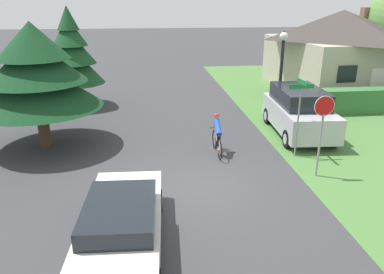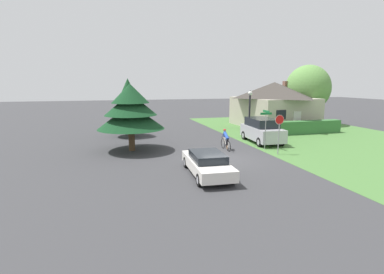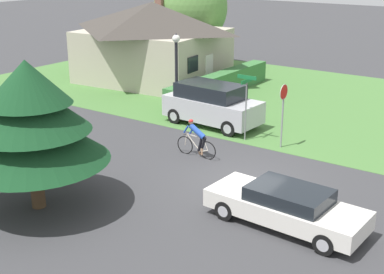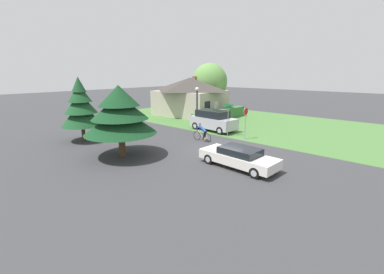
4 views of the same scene
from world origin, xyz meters
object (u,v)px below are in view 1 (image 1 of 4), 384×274
object	(u,v)px
street_lamp	(282,64)
conifer_tall_near	(36,72)
sedan_left_lane	(121,225)
conifer_tall_far	(71,54)
street_name_sign	(300,105)
cyclist	(217,135)
cottage_house	(339,49)
parked_suv_right	(299,111)
stop_sign	(322,122)

from	to	relation	value
street_lamp	conifer_tall_near	bearing A→B (deg)	-168.50
sedan_left_lane	conifer_tall_far	xyz separation A→B (m)	(-3.18, 12.90, 2.15)
conifer_tall_near	street_name_sign	bearing A→B (deg)	-13.10
cyclist	street_lamp	world-z (taller)	street_lamp
sedan_left_lane	street_name_sign	size ratio (longest dim) A/B	1.69
cottage_house	street_name_sign	bearing A→B (deg)	-127.65
conifer_tall_near	sedan_left_lane	bearing A→B (deg)	-64.21
parked_suv_right	conifer_tall_far	size ratio (longest dim) A/B	0.90
parked_suv_right	conifer_tall_near	xyz separation A→B (m)	(-10.40, -0.20, 1.93)
cottage_house	parked_suv_right	bearing A→B (deg)	-130.10
cyclist	conifer_tall_far	bearing A→B (deg)	40.57
street_name_sign	conifer_tall_far	size ratio (longest dim) A/B	0.55
street_name_sign	stop_sign	bearing A→B (deg)	-87.46
sedan_left_lane	stop_sign	size ratio (longest dim) A/B	1.79
conifer_tall_near	cyclist	bearing A→B (deg)	-13.46
conifer_tall_near	cottage_house	bearing A→B (deg)	27.35
cottage_house	street_lamp	bearing A→B (deg)	-138.53
cottage_house	sedan_left_lane	size ratio (longest dim) A/B	1.90
street_lamp	conifer_tall_far	bearing A→B (deg)	158.95
cyclist	conifer_tall_far	world-z (taller)	conifer_tall_far
sedan_left_lane	stop_sign	bearing A→B (deg)	-59.91
sedan_left_lane	cyclist	world-z (taller)	cyclist
parked_suv_right	street_name_sign	distance (m)	2.76
sedan_left_lane	cyclist	distance (m)	6.29
stop_sign	conifer_tall_near	distance (m)	10.27
cottage_house	conifer_tall_far	bearing A→B (deg)	-176.14
street_lamp	conifer_tall_far	size ratio (longest dim) A/B	0.80
stop_sign	street_lamp	xyz separation A→B (m)	(0.71, 5.93, 0.85)
sedan_left_lane	street_lamp	xyz separation A→B (m)	(6.79, 9.06, 2.08)
parked_suv_right	street_lamp	distance (m)	2.56
stop_sign	street_lamp	distance (m)	6.03
cyclist	stop_sign	xyz separation A→B (m)	(2.88, -2.29, 1.15)
cottage_house	street_name_sign	distance (m)	12.55
street_name_sign	cottage_house	bearing A→B (deg)	57.24
sedan_left_lane	conifer_tall_near	xyz separation A→B (m)	(-3.38, 6.99, 2.29)
cottage_house	stop_sign	world-z (taller)	cottage_house
sedan_left_lane	parked_suv_right	bearing A→B (deg)	-41.49
parked_suv_right	cyclist	bearing A→B (deg)	118.10
street_name_sign	conifer_tall_near	distance (m)	9.68
sedan_left_lane	parked_suv_right	distance (m)	10.06
conifer_tall_near	stop_sign	bearing A→B (deg)	-22.22
sedan_left_lane	cyclist	bearing A→B (deg)	-27.73
cyclist	stop_sign	world-z (taller)	stop_sign
street_name_sign	conifer_tall_far	xyz separation A→B (m)	(-9.18, 8.09, 0.82)
street_lamp	street_name_sign	xyz separation A→B (m)	(-0.78, -4.25, -0.76)
cottage_house	street_lamp	xyz separation A→B (m)	(-6.00, -6.29, 0.20)
stop_sign	cottage_house	bearing A→B (deg)	-117.61
cyclist	stop_sign	bearing A→B (deg)	-128.38
cottage_house	parked_suv_right	xyz separation A→B (m)	(-5.76, -8.17, -1.52)
sedan_left_lane	conifer_tall_far	bearing A→B (deg)	16.70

